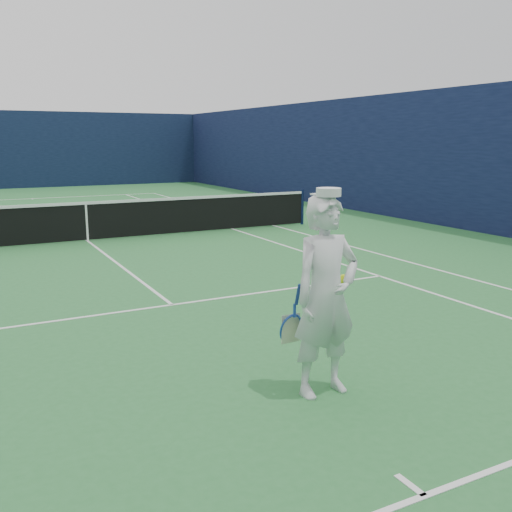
{
  "coord_description": "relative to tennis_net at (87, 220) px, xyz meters",
  "views": [
    {
      "loc": [
        -2.79,
        -14.6,
        2.54
      ],
      "look_at": [
        0.34,
        -8.59,
        1.15
      ],
      "focal_mm": 40.0,
      "sensor_mm": 36.0,
      "label": 1
    }
  ],
  "objects": [
    {
      "name": "windscreen_fence",
      "position": [
        0.0,
        0.0,
        1.45
      ],
      "size": [
        20.12,
        36.12,
        4.0
      ],
      "color": "#0E1835",
      "rests_on": "ground"
    },
    {
      "name": "tennis_player",
      "position": [
        0.34,
        -10.09,
        0.46
      ],
      "size": [
        0.81,
        0.51,
        2.09
      ],
      "rotation": [
        0.0,
        0.0,
        0.04
      ],
      "color": "white",
      "rests_on": "ground"
    },
    {
      "name": "tennis_net",
      "position": [
        0.0,
        0.0,
        0.0
      ],
      "size": [
        12.88,
        0.09,
        1.07
      ],
      "color": "#141E4C",
      "rests_on": "ground"
    },
    {
      "name": "ground",
      "position": [
        0.0,
        0.0,
        -0.55
      ],
      "size": [
        80.0,
        80.0,
        0.0
      ],
      "primitive_type": "plane",
      "color": "#2B7036",
      "rests_on": "ground"
    },
    {
      "name": "court_markings",
      "position": [
        0.0,
        0.0,
        -0.55
      ],
      "size": [
        11.03,
        23.83,
        0.01
      ],
      "color": "white",
      "rests_on": "ground"
    }
  ]
}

